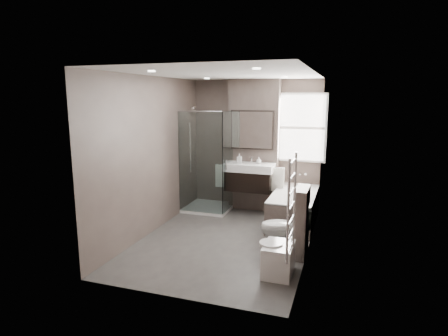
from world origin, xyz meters
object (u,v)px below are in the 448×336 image
at_px(bidet, 278,259).
at_px(toilet, 285,228).
at_px(vanity, 249,177).
at_px(bathtub, 294,207).

bearing_deg(bidet, toilet, 93.26).
bearing_deg(vanity, bidet, -66.94).
height_order(vanity, bathtub, vanity).
relative_size(toilet, bidet, 1.38).
bearing_deg(toilet, bidet, -8.25).
bearing_deg(vanity, toilet, -58.90).
relative_size(bathtub, toilet, 2.20).
distance_m(bathtub, toilet, 1.28).
xyz_separation_m(bathtub, toilet, (0.05, -1.28, 0.05)).
xyz_separation_m(vanity, bidet, (1.01, -2.38, -0.53)).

